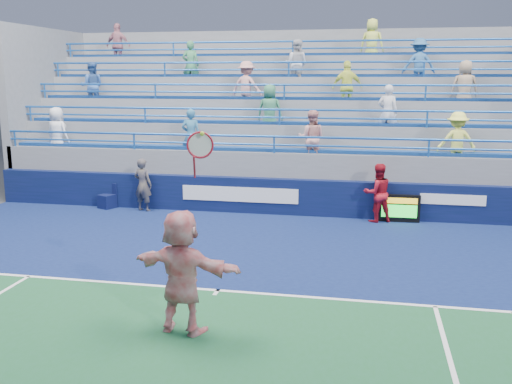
% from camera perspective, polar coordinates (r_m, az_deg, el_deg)
% --- Properties ---
extents(ground, '(120.00, 120.00, 0.00)m').
position_cam_1_polar(ground, '(11.37, -3.85, -9.89)').
color(ground, '#333538').
extents(sponsor_wall, '(18.00, 0.32, 1.10)m').
position_cam_1_polar(sponsor_wall, '(17.32, 1.70, -0.43)').
color(sponsor_wall, '#091433').
rests_on(sponsor_wall, ground).
extents(bleacher_stand, '(18.00, 5.60, 6.13)m').
position_cam_1_polar(bleacher_stand, '(20.83, 3.43, 4.38)').
color(bleacher_stand, slate).
rests_on(bleacher_stand, ground).
extents(serve_speed_board, '(1.17, 0.16, 0.81)m').
position_cam_1_polar(serve_speed_board, '(16.87, 14.12, -1.61)').
color(serve_speed_board, black).
rests_on(serve_speed_board, ground).
extents(judge_chair, '(0.59, 0.61, 0.79)m').
position_cam_1_polar(judge_chair, '(18.72, -14.64, -0.82)').
color(judge_chair, '#0C133C').
rests_on(judge_chair, ground).
extents(tennis_player, '(2.01, 0.98, 3.32)m').
position_cam_1_polar(tennis_player, '(9.38, -7.42, -7.90)').
color(tennis_player, white).
rests_on(tennis_player, ground).
extents(line_judge, '(0.68, 0.52, 1.66)m').
position_cam_1_polar(line_judge, '(17.98, -11.24, 0.71)').
color(line_judge, '#131734').
rests_on(line_judge, ground).
extents(ball_girl, '(1.00, 0.90, 1.70)m').
position_cam_1_polar(ball_girl, '(16.69, 12.06, -0.09)').
color(ball_girl, '#A41220').
rests_on(ball_girl, ground).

